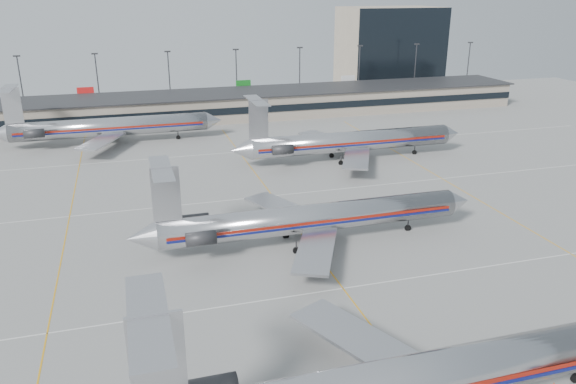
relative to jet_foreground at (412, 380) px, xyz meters
name	(u,v)px	position (x,y,z in m)	size (l,w,h in m)	color
ground	(383,341)	(2.48, 9.75, -3.64)	(260.00, 260.00, 0.00)	gray
apron_markings	(343,288)	(2.48, 19.75, -3.63)	(160.00, 0.15, 0.02)	silver
terminal	(213,106)	(2.48, 107.73, -0.48)	(162.00, 17.00, 6.25)	gray
light_mast_row	(203,75)	(2.48, 121.75, 4.94)	(163.60, 0.40, 15.28)	#38383D
distant_building	(389,48)	(64.48, 137.75, 8.86)	(30.00, 20.00, 25.00)	tan
jet_foreground	(412,380)	(0.00, 0.00, 0.00)	(47.92, 28.22, 12.54)	#B7B7BC
jet_second_row	(306,219)	(2.09, 31.76, -0.21)	(45.21, 26.62, 11.83)	#B7B7BC
jet_third_row	(347,141)	(20.86, 64.54, 0.00)	(45.87, 28.22, 12.54)	#B7B7BC
jet_back_row	(106,127)	(-22.52, 89.22, 0.04)	(46.33, 28.50, 12.67)	#B7B7BC
belt_loader	(503,377)	(9.47, 1.67, -3.11)	(3.84, 1.59, 1.99)	#999999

